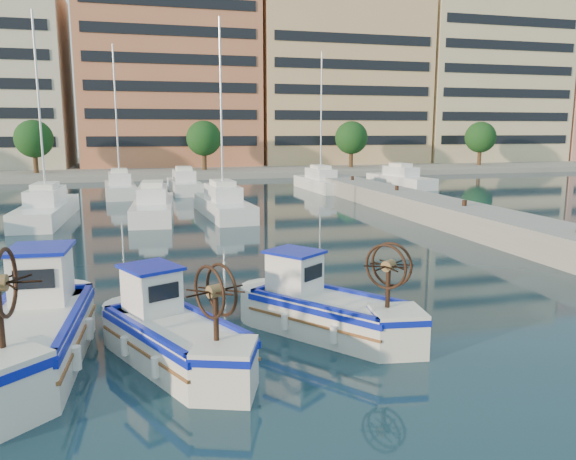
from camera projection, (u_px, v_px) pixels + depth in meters
The scene contains 7 objects.
ground at pixel (300, 354), 12.92m from camera, with size 300.00×300.00×0.00m, color #1B3B47.
quay at pixel (542, 238), 23.71m from camera, with size 3.00×60.00×1.20m, color gray.
waterfront at pixel (232, 85), 75.19m from camera, with size 180.00×40.00×25.60m.
yacht_marina at pixel (137, 198), 38.43m from camera, with size 41.51×23.09×11.50m.
fishing_boat_a at pixel (33, 329), 12.16m from camera, with size 2.30×5.00×3.07m.
fishing_boat_b at pixel (173, 332), 12.34m from camera, with size 3.20×4.27×2.57m.
fishing_boat_c at pixel (325, 307), 14.13m from camera, with size 3.69×4.14×2.57m.
Camera 1 is at (-3.40, -11.73, 5.09)m, focal length 35.00 mm.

